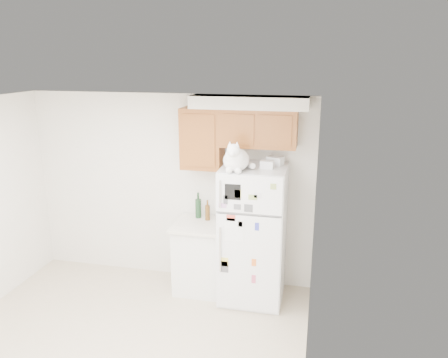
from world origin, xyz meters
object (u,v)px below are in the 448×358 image
(cat, at_px, (236,159))
(storage_box_front, at_px, (267,165))
(storage_box_back, at_px, (275,161))
(bottle_green, at_px, (198,205))
(refrigerator, at_px, (253,235))
(base_counter, at_px, (201,256))
(bottle_amber, at_px, (208,210))

(cat, bearing_deg, storage_box_front, 31.46)
(storage_box_back, distance_m, bottle_green, 1.19)
(refrigerator, height_order, storage_box_back, storage_box_back)
(storage_box_front, xyz_separation_m, bottle_green, (-0.91, 0.27, -0.66))
(base_counter, relative_size, cat, 1.75)
(storage_box_back, relative_size, bottle_green, 0.53)
(bottle_amber, bearing_deg, storage_box_back, -1.67)
(bottle_green, bearing_deg, bottle_amber, -23.18)
(cat, relative_size, bottle_green, 1.56)
(cat, relative_size, bottle_amber, 1.97)
(cat, bearing_deg, bottle_amber, 137.07)
(base_counter, height_order, bottle_green, bottle_green)
(base_counter, distance_m, storage_box_front, 1.54)
(refrigerator, xyz_separation_m, storage_box_back, (0.22, 0.17, 0.90))
(storage_box_front, bearing_deg, base_counter, 179.12)
(storage_box_front, relative_size, bottle_green, 0.44)
(bottle_amber, bearing_deg, cat, -42.93)
(storage_box_back, height_order, bottle_amber, storage_box_back)
(base_counter, xyz_separation_m, bottle_amber, (0.07, 0.12, 0.59))
(storage_box_front, bearing_deg, bottle_green, 169.03)
(refrigerator, distance_m, bottle_green, 0.83)
(bottle_amber, bearing_deg, storage_box_front, -15.35)
(base_counter, xyz_separation_m, storage_box_back, (0.91, 0.09, 1.29))
(refrigerator, bearing_deg, bottle_green, 161.80)
(bottle_green, bearing_deg, storage_box_back, -4.90)
(storage_box_front, xyz_separation_m, bottle_amber, (-0.77, 0.21, -0.69))
(bottle_green, height_order, bottle_amber, bottle_green)
(storage_box_front, bearing_deg, refrigerator, 177.31)
(refrigerator, relative_size, storage_box_back, 9.44)
(cat, relative_size, storage_box_front, 3.51)
(base_counter, xyz_separation_m, bottle_green, (-0.07, 0.18, 0.63))
(refrigerator, xyz_separation_m, bottle_green, (-0.76, 0.25, 0.24))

